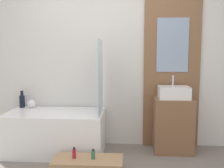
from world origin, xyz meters
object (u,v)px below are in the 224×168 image
object	(u,v)px
sink	(174,92)
vase_tall_dark	(22,101)
vase_round_light	(32,104)
bottle_soap_secondary	(93,154)
bathtub	(56,132)
wooden_step_bench	(88,166)
bottle_soap_primary	(74,153)

from	to	relation	value
sink	vase_tall_dark	distance (m)	2.21
vase_round_light	bottle_soap_secondary	bearing A→B (deg)	-39.93
vase_tall_dark	vase_round_light	distance (m)	0.16
vase_tall_dark	bottle_soap_secondary	bearing A→B (deg)	-36.82
bathtub	sink	bearing A→B (deg)	4.93
vase_tall_dark	bathtub	bearing A→B (deg)	-25.47
sink	bottle_soap_secondary	size ratio (longest dim) A/B	3.61
bathtub	sink	xyz separation A→B (m)	(1.62, 0.14, 0.55)
sink	vase_tall_dark	xyz separation A→B (m)	(-2.20, 0.13, -0.17)
bathtub	vase_tall_dark	world-z (taller)	vase_tall_dark
sink	wooden_step_bench	bearing A→B (deg)	-145.22
sink	bottle_soap_secondary	world-z (taller)	sink
sink	bottle_soap_secondary	distance (m)	1.40
wooden_step_bench	vase_tall_dark	world-z (taller)	vase_tall_dark
bathtub	vase_tall_dark	bearing A→B (deg)	154.53
bathtub	bottle_soap_primary	size ratio (longest dim) A/B	10.14
wooden_step_bench	bottle_soap_primary	bearing A→B (deg)	180.00
vase_tall_dark	vase_round_light	xyz separation A→B (m)	(0.15, -0.02, -0.04)
wooden_step_bench	vase_round_light	bearing A→B (deg)	138.38
wooden_step_bench	bottle_soap_secondary	bearing A→B (deg)	0.00
vase_round_light	bottle_soap_primary	size ratio (longest dim) A/B	0.93
wooden_step_bench	sink	world-z (taller)	sink
bottle_soap_secondary	bottle_soap_primary	bearing A→B (deg)	180.00
bathtub	bottle_soap_primary	xyz separation A→B (m)	(0.39, -0.61, -0.06)
wooden_step_bench	sink	distance (m)	1.51
vase_tall_dark	bottle_soap_primary	distance (m)	1.37
sink	vase_tall_dark	size ratio (longest dim) A/B	1.65
sink	bottle_soap_primary	world-z (taller)	sink
sink	bottle_soap_secondary	xyz separation A→B (m)	(-1.02, -0.75, -0.61)
bathtub	wooden_step_bench	distance (m)	0.84
sink	vase_round_light	size ratio (longest dim) A/B	3.41
sink	bottle_soap_primary	distance (m)	1.57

